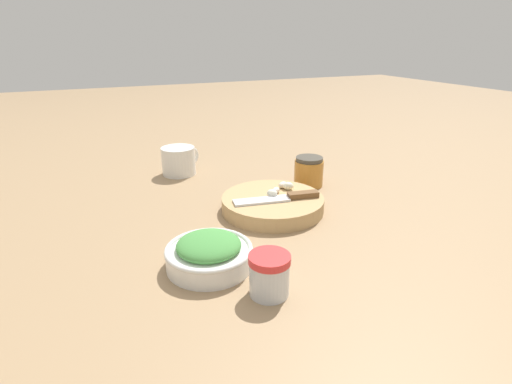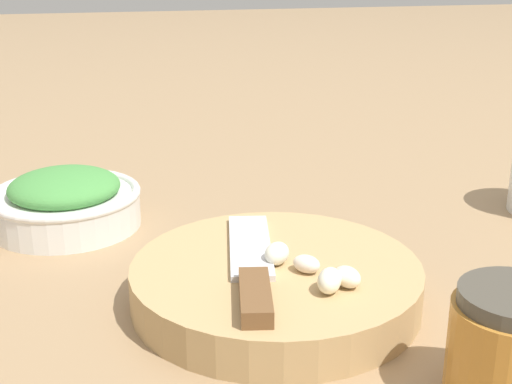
{
  "view_description": "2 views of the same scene",
  "coord_description": "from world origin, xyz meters",
  "px_view_note": "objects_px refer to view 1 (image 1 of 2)",
  "views": [
    {
      "loc": [
        -0.8,
        0.32,
        0.38
      ],
      "look_at": [
        -0.03,
        -0.02,
        0.05
      ],
      "focal_mm": 28.0,
      "sensor_mm": 36.0,
      "label": 1
    },
    {
      "loc": [
        -0.17,
        -0.56,
        0.28
      ],
      "look_at": [
        -0.05,
        0.01,
        0.07
      ],
      "focal_mm": 50.0,
      "sensor_mm": 36.0,
      "label": 2
    }
  ],
  "objects_px": {
    "chef_knife": "(282,198)",
    "coffee_mug": "(179,161)",
    "herb_bowl": "(209,253)",
    "spice_jar": "(269,275)",
    "honey_jar": "(309,172)",
    "garlic_cloves": "(280,188)",
    "cutting_board": "(273,204)"
  },
  "relations": [
    {
      "from": "herb_bowl",
      "to": "coffee_mug",
      "type": "height_order",
      "value": "coffee_mug"
    },
    {
      "from": "chef_knife",
      "to": "herb_bowl",
      "type": "relative_size",
      "value": 1.29
    },
    {
      "from": "spice_jar",
      "to": "chef_knife",
      "type": "bearing_deg",
      "value": -30.89
    },
    {
      "from": "garlic_cloves",
      "to": "herb_bowl",
      "type": "distance_m",
      "value": 0.3
    },
    {
      "from": "chef_knife",
      "to": "coffee_mug",
      "type": "height_order",
      "value": "coffee_mug"
    },
    {
      "from": "cutting_board",
      "to": "honey_jar",
      "type": "height_order",
      "value": "honey_jar"
    },
    {
      "from": "chef_knife",
      "to": "honey_jar",
      "type": "distance_m",
      "value": 0.2
    },
    {
      "from": "herb_bowl",
      "to": "honey_jar",
      "type": "height_order",
      "value": "honey_jar"
    },
    {
      "from": "cutting_board",
      "to": "chef_knife",
      "type": "xyz_separation_m",
      "value": [
        -0.02,
        -0.01,
        0.02
      ]
    },
    {
      "from": "herb_bowl",
      "to": "spice_jar",
      "type": "bearing_deg",
      "value": -151.24
    },
    {
      "from": "chef_knife",
      "to": "herb_bowl",
      "type": "xyz_separation_m",
      "value": [
        -0.15,
        0.22,
        -0.01
      ]
    },
    {
      "from": "coffee_mug",
      "to": "cutting_board",
      "type": "bearing_deg",
      "value": -158.82
    },
    {
      "from": "cutting_board",
      "to": "coffee_mug",
      "type": "bearing_deg",
      "value": 21.18
    },
    {
      "from": "herb_bowl",
      "to": "honey_jar",
      "type": "distance_m",
      "value": 0.46
    },
    {
      "from": "herb_bowl",
      "to": "honey_jar",
      "type": "bearing_deg",
      "value": -52.53
    },
    {
      "from": "chef_knife",
      "to": "coffee_mug",
      "type": "relative_size",
      "value": 1.66
    },
    {
      "from": "spice_jar",
      "to": "honey_jar",
      "type": "relative_size",
      "value": 0.87
    },
    {
      "from": "garlic_cloves",
      "to": "herb_bowl",
      "type": "xyz_separation_m",
      "value": [
        -0.19,
        0.24,
        -0.01
      ]
    },
    {
      "from": "herb_bowl",
      "to": "coffee_mug",
      "type": "relative_size",
      "value": 1.29
    },
    {
      "from": "chef_knife",
      "to": "garlic_cloves",
      "type": "bearing_deg",
      "value": -12.45
    },
    {
      "from": "cutting_board",
      "to": "herb_bowl",
      "type": "xyz_separation_m",
      "value": [
        -0.17,
        0.21,
        0.01
      ]
    },
    {
      "from": "chef_knife",
      "to": "spice_jar",
      "type": "height_order",
      "value": "spice_jar"
    },
    {
      "from": "garlic_cloves",
      "to": "spice_jar",
      "type": "xyz_separation_m",
      "value": [
        -0.3,
        0.17,
        -0.01
      ]
    },
    {
      "from": "honey_jar",
      "to": "spice_jar",
      "type": "bearing_deg",
      "value": 142.24
    },
    {
      "from": "coffee_mug",
      "to": "honey_jar",
      "type": "relative_size",
      "value": 1.51
    },
    {
      "from": "spice_jar",
      "to": "honey_jar",
      "type": "bearing_deg",
      "value": -37.76
    },
    {
      "from": "garlic_cloves",
      "to": "herb_bowl",
      "type": "bearing_deg",
      "value": 129.28
    },
    {
      "from": "herb_bowl",
      "to": "coffee_mug",
      "type": "bearing_deg",
      "value": -8.04
    },
    {
      "from": "spice_jar",
      "to": "coffee_mug",
      "type": "bearing_deg",
      "value": -1.0
    },
    {
      "from": "spice_jar",
      "to": "cutting_board",
      "type": "bearing_deg",
      "value": -26.96
    },
    {
      "from": "herb_bowl",
      "to": "spice_jar",
      "type": "xyz_separation_m",
      "value": [
        -0.11,
        -0.06,
        0.01
      ]
    },
    {
      "from": "spice_jar",
      "to": "honey_jar",
      "type": "xyz_separation_m",
      "value": [
        0.39,
        -0.3,
        0.0
      ]
    }
  ]
}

